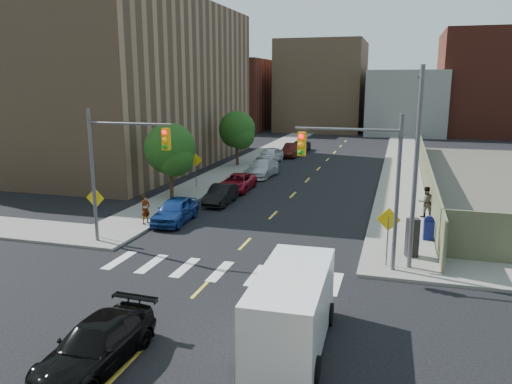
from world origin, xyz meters
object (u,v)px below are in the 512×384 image
Objects in this scene: pedestrian_east at (425,202)px; pedestrian_west at (146,209)px; parked_car_red at (237,183)px; cargo_van at (293,305)px; parked_car_maroon at (292,150)px; parked_car_blue at (175,210)px; parked_car_white at (270,155)px; mailbox at (429,228)px; parked_car_silver at (262,168)px; black_sedan at (96,345)px; payphone at (412,238)px; parked_car_black at (221,195)px; parked_car_grey at (300,146)px.

pedestrian_west is at bearing 2.77° from pedestrian_east.
parked_car_red is 23.30m from cargo_van.
cargo_van reaches higher than parked_car_maroon.
parked_car_white is (-0.26, 23.60, 0.03)m from parked_car_blue.
parked_car_silver is at bearing 125.83° from mailbox.
cargo_van is at bearing -69.52° from parked_car_white.
parked_car_blue is 15.56m from black_sedan.
pedestrian_west reaches higher than mailbox.
cargo_van reaches higher than mailbox.
parked_car_white is at bearing 103.34° from parked_car_silver.
parked_car_red is at bearing 100.62° from black_sedan.
parked_car_red is at bearing -37.18° from pedestrian_east.
parked_car_silver reaches higher than parked_car_maroon.
black_sedan is at bearing -141.74° from pedestrian_west.
parked_car_silver is 22.28m from payphone.
parked_car_silver is at bearing 88.82° from parked_car_black.
parked_car_silver is at bearing 7.56° from pedestrian_west.
cargo_van is 4.26× the size of mailbox.
mailbox is (13.68, -9.31, 0.13)m from parked_car_red.
cargo_van is (8.70, -40.27, 0.56)m from parked_car_maroon.
parked_car_blue is at bearing -84.60° from parked_car_white.
black_sedan is at bearing -82.20° from parked_car_red.
pedestrian_west is (-15.75, -1.45, 0.25)m from mailbox.
parked_car_silver is 20.50m from mailbox.
parked_car_maroon is 29.63m from pedestrian_west.
mailbox is at bearing 55.48° from payphone.
payphone is (13.55, -2.71, 0.32)m from parked_car_blue.
parked_car_white is 29.71m from payphone.
parked_car_silver is 2.73× the size of pedestrian_east.
black_sedan is at bearing -152.54° from cargo_van.
parked_car_maroon is 0.98× the size of parked_car_grey.
parked_car_black is 3.13× the size of mailbox.
parked_car_white is at bearing 92.84° from parked_car_black.
pedestrian_west is 16.90m from pedestrian_east.
parked_car_maroon is 2.61× the size of pedestrian_west.
parked_car_grey is 2.65× the size of pedestrian_west.
pedestrian_east is at bearing 85.01° from mailbox.
parked_car_black is at bearing -92.31° from parked_car_grey.
payphone is at bearing -33.15° from parked_car_black.
parked_car_silver is 1.15× the size of parked_car_maroon.
parked_car_white is at bearing -103.04° from parked_car_maroon.
pedestrian_west is (-2.35, -34.32, 0.38)m from parked_car_grey.
parked_car_white is 2.63× the size of pedestrian_west.
cargo_van reaches higher than parked_car_black.
parked_car_white is 36.94m from cargo_van.
parked_car_white is at bearing 104.04° from cargo_van.
pedestrian_east is (4.70, 16.87, -0.20)m from cargo_van.
mailbox reaches higher than parked_car_black.
parked_car_black is 18.54m from parked_car_white.
pedestrian_west is 0.91× the size of pedestrian_east.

